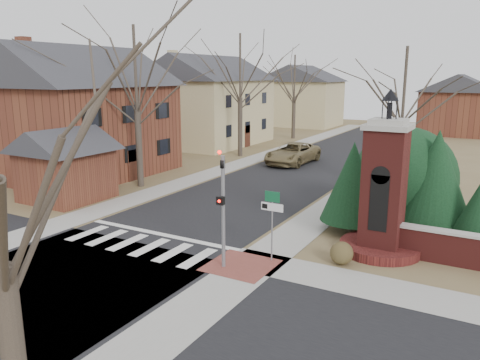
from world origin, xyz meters
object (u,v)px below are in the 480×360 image
Objects in this scene: sign_post at (272,212)px; traffic_signal_pole at (223,200)px; brick_gate_monument at (383,200)px; distant_car at (399,134)px; pickup_truck at (293,153)px.

traffic_signal_pole is at bearing -132.43° from sign_post.
sign_post is 4.55m from brick_gate_monument.
brick_gate_monument reaches higher than distant_car.
pickup_truck is at bearing 65.35° from distant_car.
traffic_signal_pole is 21.28m from pickup_truck.
brick_gate_monument is 33.65m from distant_car.
pickup_truck is at bearing 123.62° from brick_gate_monument.
distant_car is (-2.31, 36.14, -1.13)m from sign_post.
traffic_signal_pole is 0.69× the size of brick_gate_monument.
traffic_signal_pole is 1.64× the size of sign_post.
distant_car is (-5.71, 33.13, -1.35)m from brick_gate_monument.
brick_gate_monument is at bearing -53.90° from pickup_truck.
sign_post is 0.55× the size of distant_car.
traffic_signal_pole is 0.91× the size of distant_car.
pickup_truck is (-10.60, 15.94, -1.34)m from brick_gate_monument.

